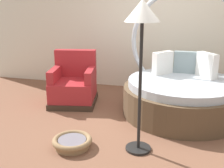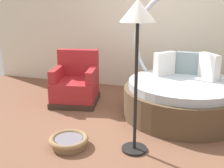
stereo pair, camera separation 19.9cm
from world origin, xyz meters
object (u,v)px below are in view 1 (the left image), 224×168
red_armchair (74,85)px  floor_lamp (142,26)px  pet_basket (72,142)px  round_daybed (182,90)px

red_armchair → floor_lamp: (1.41, -1.38, 1.20)m
floor_lamp → red_armchair: bearing=135.6°
red_armchair → pet_basket: (0.59, -1.54, -0.26)m
round_daybed → red_armchair: bearing=179.9°
round_daybed → pet_basket: size_ratio=4.06×
pet_basket → floor_lamp: bearing=10.4°
round_daybed → red_armchair: 1.91m
red_armchair → pet_basket: size_ratio=1.84×
pet_basket → red_armchair: bearing=110.9°
round_daybed → red_armchair: size_ratio=2.20×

